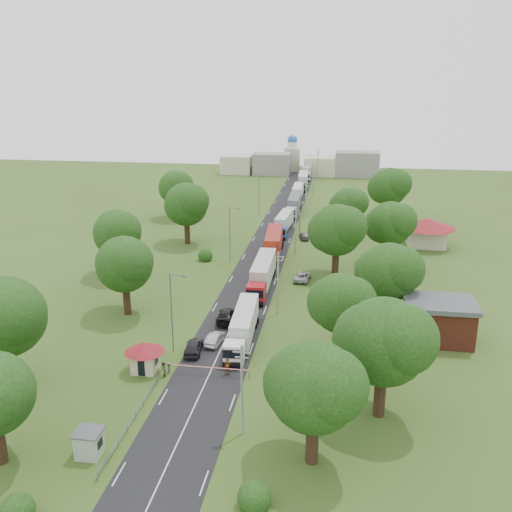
% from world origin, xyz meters
% --- Properties ---
extents(ground, '(260.00, 260.00, 0.00)m').
position_xyz_m(ground, '(0.00, 0.00, 0.00)').
color(ground, '#354F1A').
rests_on(ground, ground).
extents(road, '(8.00, 200.00, 0.04)m').
position_xyz_m(road, '(0.00, 20.00, 0.00)').
color(road, black).
rests_on(road, ground).
extents(boom_barrier, '(9.22, 0.35, 1.18)m').
position_xyz_m(boom_barrier, '(-1.36, -25.00, 0.89)').
color(boom_barrier, slate).
rests_on(boom_barrier, ground).
extents(guard_booth, '(4.40, 4.40, 3.45)m').
position_xyz_m(guard_booth, '(-7.20, -25.00, 2.16)').
color(guard_booth, beige).
rests_on(guard_booth, ground).
extents(kiosk, '(2.30, 2.30, 2.41)m').
position_xyz_m(kiosk, '(-7.00, -40.00, 1.23)').
color(kiosk, '#99A593').
rests_on(kiosk, ground).
extents(guard_rail, '(0.10, 17.00, 1.70)m').
position_xyz_m(guard_rail, '(-5.00, -35.00, 0.00)').
color(guard_rail, slate).
rests_on(guard_rail, ground).
extents(info_sign, '(0.12, 3.10, 4.10)m').
position_xyz_m(info_sign, '(5.20, 35.00, 3.00)').
color(info_sign, slate).
rests_on(info_sign, ground).
extents(pole_0, '(1.60, 0.24, 9.00)m').
position_xyz_m(pole_0, '(5.50, -35.00, 4.68)').
color(pole_0, gray).
rests_on(pole_0, ground).
extents(pole_1, '(1.60, 0.24, 9.00)m').
position_xyz_m(pole_1, '(5.50, -7.00, 4.68)').
color(pole_1, gray).
rests_on(pole_1, ground).
extents(pole_2, '(1.60, 0.24, 9.00)m').
position_xyz_m(pole_2, '(5.50, 21.00, 4.68)').
color(pole_2, gray).
rests_on(pole_2, ground).
extents(pole_3, '(1.60, 0.24, 9.00)m').
position_xyz_m(pole_3, '(5.50, 49.00, 4.68)').
color(pole_3, gray).
rests_on(pole_3, ground).
extents(pole_4, '(1.60, 0.24, 9.00)m').
position_xyz_m(pole_4, '(5.50, 77.00, 4.68)').
color(pole_4, gray).
rests_on(pole_4, ground).
extents(pole_5, '(1.60, 0.24, 9.00)m').
position_xyz_m(pole_5, '(5.50, 105.00, 4.68)').
color(pole_5, gray).
rests_on(pole_5, ground).
extents(lamp_0, '(2.03, 0.22, 10.00)m').
position_xyz_m(lamp_0, '(-5.35, -20.00, 5.55)').
color(lamp_0, slate).
rests_on(lamp_0, ground).
extents(lamp_1, '(2.03, 0.22, 10.00)m').
position_xyz_m(lamp_1, '(-5.35, 15.00, 5.55)').
color(lamp_1, slate).
rests_on(lamp_1, ground).
extents(lamp_2, '(2.03, 0.22, 10.00)m').
position_xyz_m(lamp_2, '(-5.35, 50.00, 5.55)').
color(lamp_2, slate).
rests_on(lamp_2, ground).
extents(tree_0, '(8.80, 8.80, 11.07)m').
position_xyz_m(tree_0, '(11.99, -37.84, 7.22)').
color(tree_0, '#382616').
rests_on(tree_0, ground).
extents(tree_1, '(9.60, 9.60, 12.05)m').
position_xyz_m(tree_1, '(17.99, -29.83, 7.85)').
color(tree_1, '#382616').
rests_on(tree_1, ground).
extents(tree_2, '(8.00, 8.00, 10.10)m').
position_xyz_m(tree_2, '(13.99, -17.86, 6.60)').
color(tree_2, '#382616').
rests_on(tree_2, ground).
extents(tree_3, '(8.80, 8.80, 11.07)m').
position_xyz_m(tree_3, '(19.99, -7.84, 7.22)').
color(tree_3, '#382616').
rests_on(tree_3, ground).
extents(tree_4, '(9.60, 9.60, 12.05)m').
position_xyz_m(tree_4, '(12.99, 10.17, 7.85)').
color(tree_4, '#382616').
rests_on(tree_4, ground).
extents(tree_5, '(8.80, 8.80, 11.07)m').
position_xyz_m(tree_5, '(21.99, 18.16, 7.22)').
color(tree_5, '#382616').
rests_on(tree_5, ground).
extents(tree_6, '(8.00, 8.00, 10.10)m').
position_xyz_m(tree_6, '(14.99, 35.14, 6.60)').
color(tree_6, '#382616').
rests_on(tree_6, ground).
extents(tree_7, '(9.60, 9.60, 12.05)m').
position_xyz_m(tree_7, '(23.99, 50.17, 7.85)').
color(tree_7, '#382616').
rests_on(tree_7, ground).
extents(tree_9, '(9.60, 9.60, 12.05)m').
position_xyz_m(tree_9, '(-20.01, -29.83, 7.85)').
color(tree_9, '#382616').
rests_on(tree_9, ground).
extents(tree_10, '(8.80, 8.80, 11.07)m').
position_xyz_m(tree_10, '(-15.01, -9.84, 7.22)').
color(tree_10, '#382616').
rests_on(tree_10, ground).
extents(tree_11, '(8.80, 8.80, 11.07)m').
position_xyz_m(tree_11, '(-22.01, 5.16, 7.22)').
color(tree_11, '#382616').
rests_on(tree_11, ground).
extents(tree_12, '(9.60, 9.60, 12.05)m').
position_xyz_m(tree_12, '(-16.01, 25.17, 7.85)').
color(tree_12, '#382616').
rests_on(tree_12, ground).
extents(tree_13, '(8.80, 8.80, 11.07)m').
position_xyz_m(tree_13, '(-24.01, 45.16, 7.22)').
color(tree_13, '#382616').
rests_on(tree_13, ground).
extents(house_brick, '(8.60, 6.60, 5.20)m').
position_xyz_m(house_brick, '(26.00, -12.00, 2.65)').
color(house_brick, maroon).
rests_on(house_brick, ground).
extents(house_cream, '(10.08, 10.08, 5.80)m').
position_xyz_m(house_cream, '(30.00, 30.00, 3.64)').
color(house_cream, beige).
rests_on(house_cream, ground).
extents(distant_town, '(52.00, 8.00, 8.00)m').
position_xyz_m(distant_town, '(0.68, 110.00, 3.49)').
color(distant_town, gray).
rests_on(distant_town, ground).
extents(church, '(5.00, 5.00, 12.30)m').
position_xyz_m(church, '(-4.00, 118.00, 5.39)').
color(church, beige).
rests_on(church, ground).
extents(truck_0, '(2.93, 13.94, 3.85)m').
position_xyz_m(truck_0, '(2.29, -16.05, 2.04)').
color(truck_0, white).
rests_on(truck_0, ground).
extents(truck_1, '(2.86, 15.53, 4.30)m').
position_xyz_m(truck_1, '(2.00, 2.80, 2.28)').
color(truck_1, '#A9131A').
rests_on(truck_1, ground).
extents(truck_2, '(3.49, 15.74, 4.35)m').
position_xyz_m(truck_2, '(1.62, 19.24, 2.31)').
color(truck_2, yellow).
rests_on(truck_2, ground).
extents(truck_3, '(3.04, 13.58, 3.75)m').
position_xyz_m(truck_3, '(1.72, 36.47, 1.99)').
color(truck_3, '#1C4CAA').
rests_on(truck_3, ground).
extents(truck_4, '(2.68, 14.62, 4.05)m').
position_xyz_m(truck_4, '(2.37, 54.08, 2.15)').
color(truck_4, '#BCBCBC').
rests_on(truck_4, ground).
extents(truck_5, '(2.37, 13.64, 3.78)m').
position_xyz_m(truck_5, '(1.93, 69.18, 2.01)').
color(truck_5, '#A91A33').
rests_on(truck_5, ground).
extents(truck_6, '(3.14, 15.22, 4.21)m').
position_xyz_m(truck_6, '(2.09, 86.57, 2.23)').
color(truck_6, '#2A703F').
rests_on(truck_6, ground).
extents(truck_7, '(3.04, 14.42, 3.98)m').
position_xyz_m(truck_7, '(2.32, 103.78, 2.11)').
color(truck_7, silver).
rests_on(truck_7, ground).
extents(truck_8, '(2.91, 15.77, 4.37)m').
position_xyz_m(truck_8, '(1.78, 120.60, 2.32)').
color(truck_8, brown).
rests_on(truck_8, ground).
extents(car_lane_front, '(2.35, 4.89, 1.61)m').
position_xyz_m(car_lane_front, '(-3.00, -20.00, 0.81)').
color(car_lane_front, black).
rests_on(car_lane_front, ground).
extents(car_lane_mid, '(1.96, 4.28, 1.36)m').
position_xyz_m(car_lane_mid, '(-1.00, -17.27, 0.68)').
color(car_lane_mid, '#A3A5AB').
rests_on(car_lane_mid, ground).
extents(car_lane_rear, '(2.54, 5.68, 1.62)m').
position_xyz_m(car_lane_rear, '(-1.00, -10.42, 0.81)').
color(car_lane_rear, black).
rests_on(car_lane_rear, ground).
extents(car_verge_near, '(2.67, 5.05, 1.35)m').
position_xyz_m(car_verge_near, '(7.86, 7.18, 0.68)').
color(car_verge_near, '#AFAFAF').
rests_on(car_verge_near, ground).
extents(car_verge_far, '(2.42, 4.32, 1.39)m').
position_xyz_m(car_verge_far, '(6.42, 31.64, 0.69)').
color(car_verge_far, '#54555B').
rests_on(car_verge_far, ground).
extents(pedestrian_near, '(0.71, 0.49, 1.89)m').
position_xyz_m(pedestrian_near, '(2.00, -24.50, 0.95)').
color(pedestrian_near, gray).
rests_on(pedestrian_near, ground).
extents(pedestrian_booth, '(0.85, 0.96, 1.63)m').
position_xyz_m(pedestrian_booth, '(-4.80, -26.00, 0.81)').
color(pedestrian_booth, gray).
rests_on(pedestrian_booth, ground).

